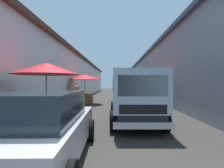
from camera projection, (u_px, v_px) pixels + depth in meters
name	position (u px, v px, depth m)	size (l,w,h in m)	color
ground	(116.00, 103.00, 14.68)	(90.00, 90.00, 0.00)	#33302D
building_left_whitewash	(42.00, 77.00, 17.10)	(49.80, 7.50, 4.51)	silver
building_right_concrete	(192.00, 73.00, 16.74)	(49.80, 7.50, 5.23)	gray
fruit_stall_far_right	(47.00, 79.00, 5.80)	(2.20, 2.20, 2.38)	#9E9EA3
fruit_stall_near_right	(143.00, 82.00, 12.20)	(2.29, 2.29, 2.26)	#9E9EA3
fruit_stall_far_left	(133.00, 83.00, 17.73)	(2.21, 2.21, 2.28)	#9E9EA3
fruit_stall_mid_lane	(85.00, 80.00, 14.22)	(2.73, 2.73, 2.44)	#9E9EA3
hatchback_car	(40.00, 127.00, 3.63)	(3.97, 2.05, 1.45)	#ADAFB5
delivery_truck	(136.00, 99.00, 6.64)	(4.95, 2.04, 2.08)	black
vendor_by_crates	(77.00, 93.00, 12.95)	(0.52, 0.46, 1.65)	navy
vendor_in_shade	(77.00, 100.00, 7.80)	(0.46, 0.47, 1.55)	#665B4C
parked_scooter	(149.00, 97.00, 15.10)	(1.69, 0.46, 1.14)	black
plastic_stool	(122.00, 99.00, 14.81)	(0.30, 0.30, 0.43)	#1E8C3F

